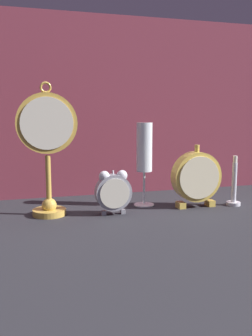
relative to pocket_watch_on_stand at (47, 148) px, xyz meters
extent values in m
plane|color=#232328|center=(0.21, -0.10, -0.18)|extent=(4.00, 4.00, 0.00)
cube|color=brown|center=(0.21, 0.22, 0.11)|extent=(1.41, 0.01, 0.59)
cylinder|color=gold|center=(0.00, 0.00, -0.17)|extent=(0.09, 0.09, 0.02)
sphere|color=gold|center=(0.00, 0.00, -0.16)|extent=(0.04, 0.04, 0.04)
cylinder|color=gold|center=(0.00, 0.00, -0.09)|extent=(0.01, 0.01, 0.15)
cylinder|color=gold|center=(0.00, 0.00, 0.06)|extent=(0.16, 0.02, 0.16)
cylinder|color=beige|center=(0.00, -0.01, 0.06)|extent=(0.14, 0.00, 0.14)
torus|color=gold|center=(0.00, 0.00, 0.16)|extent=(0.03, 0.01, 0.03)
cube|color=gray|center=(0.14, -0.04, -0.18)|extent=(0.01, 0.01, 0.01)
cube|color=gray|center=(0.19, -0.04, -0.18)|extent=(0.01, 0.01, 0.01)
cylinder|color=gray|center=(0.17, -0.04, -0.12)|extent=(0.10, 0.03, 0.10)
cylinder|color=beige|center=(0.17, -0.06, -0.12)|extent=(0.08, 0.00, 0.08)
sphere|color=silver|center=(0.14, -0.04, -0.08)|extent=(0.03, 0.03, 0.03)
sphere|color=silver|center=(0.19, -0.04, -0.08)|extent=(0.03, 0.03, 0.03)
cylinder|color=silver|center=(0.17, -0.04, -0.07)|extent=(0.00, 0.00, 0.02)
cube|color=gold|center=(0.37, -0.03, -0.17)|extent=(0.02, 0.03, 0.02)
cube|color=gold|center=(0.46, -0.03, -0.17)|extent=(0.02, 0.03, 0.02)
cylinder|color=gold|center=(0.42, -0.03, -0.09)|extent=(0.14, 0.04, 0.14)
cylinder|color=beige|center=(0.42, -0.05, -0.09)|extent=(0.12, 0.00, 0.12)
cylinder|color=gold|center=(0.42, -0.03, -0.01)|extent=(0.01, 0.01, 0.02)
cylinder|color=silver|center=(0.28, 0.03, -0.18)|extent=(0.06, 0.06, 0.01)
cylinder|color=silver|center=(0.28, 0.03, -0.13)|extent=(0.01, 0.01, 0.10)
cylinder|color=white|center=(0.28, 0.03, -0.01)|extent=(0.05, 0.05, 0.14)
cylinder|color=#E5D17F|center=(0.28, 0.03, -0.03)|extent=(0.04, 0.04, 0.09)
cylinder|color=silver|center=(0.54, -0.04, -0.18)|extent=(0.04, 0.04, 0.01)
cylinder|color=silver|center=(0.54, -0.04, -0.11)|extent=(0.01, 0.01, 0.12)
cylinder|color=silver|center=(0.54, -0.04, -0.04)|extent=(0.01, 0.01, 0.02)
camera|label=1|loc=(-0.07, -1.00, 0.09)|focal=40.00mm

